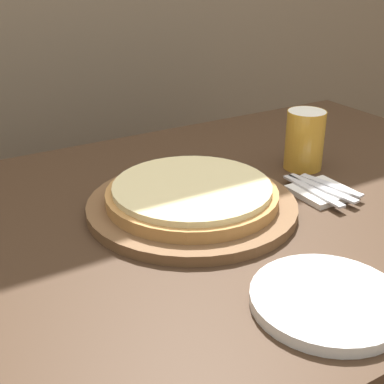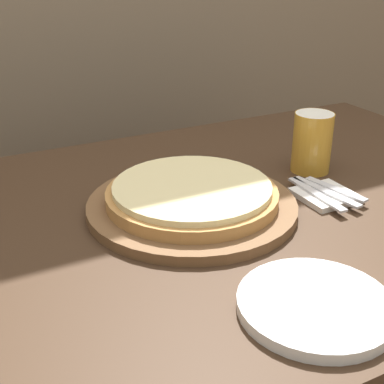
{
  "view_description": "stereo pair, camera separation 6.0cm",
  "coord_description": "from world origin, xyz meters",
  "px_view_note": "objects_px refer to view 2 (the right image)",
  "views": [
    {
      "loc": [
        -0.56,
        -0.79,
        1.21
      ],
      "look_at": [
        -0.08,
        0.01,
        0.78
      ],
      "focal_mm": 50.0,
      "sensor_mm": 36.0,
      "label": 1
    },
    {
      "loc": [
        -0.5,
        -0.82,
        1.21
      ],
      "look_at": [
        -0.08,
        0.01,
        0.78
      ],
      "focal_mm": 50.0,
      "sensor_mm": 36.0,
      "label": 2
    }
  ],
  "objects_px": {
    "spoon": "(335,189)",
    "dinner_knife": "(326,192)",
    "beer_glass": "(312,140)",
    "dinner_plate": "(315,305)",
    "pizza_on_board": "(192,199)",
    "fork": "(316,194)"
  },
  "relations": [
    {
      "from": "beer_glass",
      "to": "dinner_plate",
      "type": "height_order",
      "value": "beer_glass"
    },
    {
      "from": "pizza_on_board",
      "to": "dinner_plate",
      "type": "xyz_separation_m",
      "value": [
        0.01,
        -0.36,
        -0.02
      ]
    },
    {
      "from": "beer_glass",
      "to": "fork",
      "type": "distance_m",
      "value": 0.17
    },
    {
      "from": "pizza_on_board",
      "to": "spoon",
      "type": "relative_size",
      "value": 2.76
    },
    {
      "from": "spoon",
      "to": "dinner_knife",
      "type": "bearing_deg",
      "value": -180.0
    },
    {
      "from": "dinner_plate",
      "to": "spoon",
      "type": "distance_m",
      "value": 0.4
    },
    {
      "from": "dinner_knife",
      "to": "fork",
      "type": "bearing_deg",
      "value": 180.0
    },
    {
      "from": "fork",
      "to": "dinner_knife",
      "type": "xyz_separation_m",
      "value": [
        0.02,
        0.0,
        0.0
      ]
    },
    {
      "from": "fork",
      "to": "spoon",
      "type": "distance_m",
      "value": 0.05
    },
    {
      "from": "dinner_plate",
      "to": "fork",
      "type": "height_order",
      "value": "dinner_plate"
    },
    {
      "from": "dinner_plate",
      "to": "beer_glass",
      "type": "bearing_deg",
      "value": 52.29
    },
    {
      "from": "beer_glass",
      "to": "dinner_knife",
      "type": "relative_size",
      "value": 0.78
    },
    {
      "from": "dinner_plate",
      "to": "pizza_on_board",
      "type": "bearing_deg",
      "value": 91.86
    },
    {
      "from": "pizza_on_board",
      "to": "fork",
      "type": "bearing_deg",
      "value": -16.9
    },
    {
      "from": "pizza_on_board",
      "to": "fork",
      "type": "distance_m",
      "value": 0.26
    },
    {
      "from": "dinner_knife",
      "to": "beer_glass",
      "type": "bearing_deg",
      "value": 63.85
    },
    {
      "from": "pizza_on_board",
      "to": "spoon",
      "type": "height_order",
      "value": "pizza_on_board"
    },
    {
      "from": "pizza_on_board",
      "to": "spoon",
      "type": "xyz_separation_m",
      "value": [
        0.29,
        -0.07,
        -0.01
      ]
    },
    {
      "from": "spoon",
      "to": "dinner_plate",
      "type": "bearing_deg",
      "value": -134.78
    },
    {
      "from": "spoon",
      "to": "fork",
      "type": "bearing_deg",
      "value": -180.0
    },
    {
      "from": "beer_glass",
      "to": "fork",
      "type": "bearing_deg",
      "value": -124.17
    },
    {
      "from": "fork",
      "to": "dinner_knife",
      "type": "height_order",
      "value": "same"
    }
  ]
}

